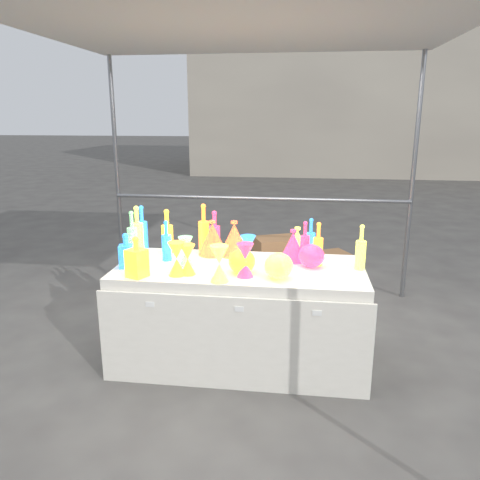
# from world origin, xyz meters

# --- Properties ---
(ground) EXTENTS (80.00, 80.00, 0.00)m
(ground) POSITION_xyz_m (0.00, 0.00, 0.00)
(ground) COLOR #65625D
(ground) RESTS_ON ground
(canopy_tent) EXTENTS (3.15, 3.15, 2.46)m
(canopy_tent) POSITION_xyz_m (0.00, 0.01, 2.38)
(canopy_tent) COLOR gray
(canopy_tent) RESTS_ON ground
(display_table) EXTENTS (1.84, 0.83, 0.75)m
(display_table) POSITION_xyz_m (0.00, -0.01, 0.37)
(display_table) COLOR white
(display_table) RESTS_ON ground
(background_building) EXTENTS (14.00, 6.00, 6.00)m
(background_building) POSITION_xyz_m (4.00, 14.00, 3.00)
(background_building) COLOR #BEB39E
(background_building) RESTS_ON ground
(cardboard_box_closed) EXTENTS (0.60, 0.53, 0.36)m
(cardboard_box_closed) POSITION_xyz_m (0.15, 2.35, 0.18)
(cardboard_box_closed) COLOR #AE794E
(cardboard_box_closed) RESTS_ON ground
(cardboard_box_flat) EXTENTS (0.97, 0.87, 0.07)m
(cardboard_box_flat) POSITION_xyz_m (0.75, 2.62, 0.03)
(cardboard_box_flat) COLOR #AE794E
(cardboard_box_flat) RESTS_ON ground
(bottle_0) EXTENTS (0.12, 0.12, 0.35)m
(bottle_0) POSITION_xyz_m (-0.62, 0.28, 0.93)
(bottle_0) COLOR red
(bottle_0) RESTS_ON display_table
(bottle_1) EXTENTS (0.12, 0.12, 0.37)m
(bottle_1) POSITION_xyz_m (-0.85, 0.35, 0.93)
(bottle_1) COLOR #198C38
(bottle_1) RESTS_ON display_table
(bottle_2) EXTENTS (0.10, 0.10, 0.40)m
(bottle_2) POSITION_xyz_m (-0.33, 0.33, 0.95)
(bottle_2) COLOR yellow
(bottle_2) RESTS_ON display_table
(bottle_3) EXTENTS (0.11, 0.11, 0.34)m
(bottle_3) POSITION_xyz_m (-0.25, 0.35, 0.92)
(bottle_3) COLOR blue
(bottle_3) RESTS_ON display_table
(bottle_4) EXTENTS (0.12, 0.12, 0.39)m
(bottle_4) POSITION_xyz_m (-0.85, 0.24, 0.94)
(bottle_4) COLOR #136179
(bottle_4) RESTS_ON display_table
(bottle_5) EXTENTS (0.10, 0.10, 0.37)m
(bottle_5) POSITION_xyz_m (-0.85, 0.12, 0.93)
(bottle_5) COLOR #D52AC4
(bottle_5) RESTS_ON display_table
(bottle_7) EXTENTS (0.08, 0.08, 0.31)m
(bottle_7) POSITION_xyz_m (-0.57, 0.08, 0.90)
(bottle_7) COLOR #198C38
(bottle_7) RESTS_ON display_table
(decanter_0) EXTENTS (0.16, 0.16, 0.28)m
(decanter_0) POSITION_xyz_m (-0.67, -0.31, 0.89)
(decanter_0) COLOR red
(decanter_0) RESTS_ON display_table
(decanter_2) EXTENTS (0.12, 0.12, 0.26)m
(decanter_2) POSITION_xyz_m (-0.81, -0.12, 0.88)
(decanter_2) COLOR #198C38
(decanter_2) RESTS_ON display_table
(hourglass_0) EXTENTS (0.13, 0.13, 0.23)m
(hourglass_0) POSITION_xyz_m (-0.41, -0.24, 0.87)
(hourglass_0) COLOR yellow
(hourglass_0) RESTS_ON display_table
(hourglass_1) EXTENTS (0.15, 0.15, 0.23)m
(hourglass_1) POSITION_xyz_m (0.06, -0.21, 0.87)
(hourglass_1) COLOR blue
(hourglass_1) RESTS_ON display_table
(hourglass_2) EXTENTS (0.15, 0.15, 0.25)m
(hourglass_2) POSITION_xyz_m (-0.09, -0.34, 0.87)
(hourglass_2) COLOR #136179
(hourglass_2) RESTS_ON display_table
(hourglass_3) EXTENTS (0.12, 0.12, 0.22)m
(hourglass_3) POSITION_xyz_m (-0.40, -0.02, 0.86)
(hourglass_3) COLOR #D52AC4
(hourglass_3) RESTS_ON display_table
(hourglass_4) EXTENTS (0.14, 0.14, 0.21)m
(hourglass_4) POSITION_xyz_m (-0.34, -0.22, 0.86)
(hourglass_4) COLOR red
(hourglass_4) RESTS_ON display_table
(hourglass_5) EXTENTS (0.15, 0.15, 0.23)m
(hourglass_5) POSITION_xyz_m (0.06, 0.02, 0.86)
(hourglass_5) COLOR #198C38
(hourglass_5) RESTS_ON display_table
(globe_0) EXTENTS (0.25, 0.25, 0.15)m
(globe_0) POSITION_xyz_m (0.03, -0.14, 0.83)
(globe_0) COLOR red
(globe_0) RESTS_ON display_table
(globe_1) EXTENTS (0.20, 0.20, 0.16)m
(globe_1) POSITION_xyz_m (0.29, -0.22, 0.83)
(globe_1) COLOR #136179
(globe_1) RESTS_ON display_table
(globe_3) EXTENTS (0.22, 0.22, 0.15)m
(globe_3) POSITION_xyz_m (0.51, 0.05, 0.83)
(globe_3) COLOR blue
(globe_3) RESTS_ON display_table
(lampshade_0) EXTENTS (0.26, 0.26, 0.27)m
(lampshade_0) POSITION_xyz_m (-0.25, 0.28, 0.89)
(lampshade_0) COLOR gold
(lampshade_0) RESTS_ON display_table
(lampshade_1) EXTENTS (0.28, 0.28, 0.28)m
(lampshade_1) POSITION_xyz_m (-0.08, 0.28, 0.89)
(lampshade_1) COLOR gold
(lampshade_1) RESTS_ON display_table
(lampshade_2) EXTENTS (0.20, 0.20, 0.24)m
(lampshade_2) POSITION_xyz_m (0.38, 0.20, 0.87)
(lampshade_2) COLOR blue
(lampshade_2) RESTS_ON display_table
(lampshade_3) EXTENTS (0.22, 0.22, 0.24)m
(lampshade_3) POSITION_xyz_m (0.41, 0.28, 0.87)
(lampshade_3) COLOR #136179
(lampshade_3) RESTS_ON display_table
(bottle_8) EXTENTS (0.09, 0.09, 0.32)m
(bottle_8) POSITION_xyz_m (0.51, 0.27, 0.91)
(bottle_8) COLOR #198C38
(bottle_8) RESTS_ON display_table
(bottle_9) EXTENTS (0.08, 0.08, 0.32)m
(bottle_9) POSITION_xyz_m (0.56, 0.11, 0.91)
(bottle_9) COLOR yellow
(bottle_9) RESTS_ON display_table
(bottle_10) EXTENTS (0.07, 0.07, 0.31)m
(bottle_10) POSITION_xyz_m (0.46, 0.19, 0.91)
(bottle_10) COLOR blue
(bottle_10) RESTS_ON display_table
(bottle_11) EXTENTS (0.08, 0.08, 0.33)m
(bottle_11) POSITION_xyz_m (0.86, 0.05, 0.91)
(bottle_11) COLOR #136179
(bottle_11) RESTS_ON display_table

